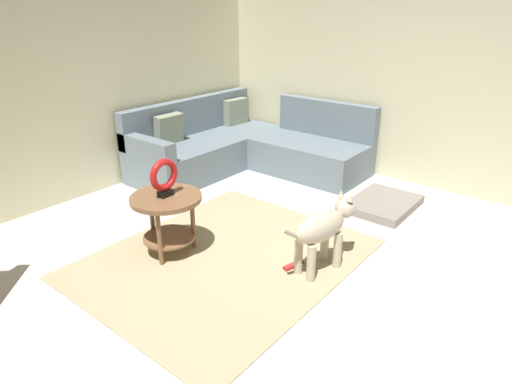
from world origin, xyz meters
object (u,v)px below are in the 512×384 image
(torus_sculpture, at_px, (164,177))
(dog_toy_rope, at_px, (294,265))
(dog, at_px, (323,228))
(dog_bed_mat, at_px, (383,204))
(sectional_couch, at_px, (245,148))
(side_table, at_px, (167,209))

(torus_sculpture, bearing_deg, dog_toy_rope, -64.45)
(dog, bearing_deg, dog_bed_mat, 104.98)
(sectional_couch, distance_m, dog_toy_rope, 2.46)
(torus_sculpture, bearing_deg, side_table, 97.13)
(sectional_couch, distance_m, torus_sculpture, 2.27)
(torus_sculpture, distance_m, dog, 1.36)
(sectional_couch, relative_size, dog, 2.67)
(torus_sculpture, xyz_separation_m, dog_toy_rope, (0.47, -0.99, -0.69))
(dog, bearing_deg, torus_sculpture, -141.69)
(dog_bed_mat, bearing_deg, dog, -176.00)
(sectional_couch, relative_size, side_table, 3.75)
(sectional_couch, bearing_deg, torus_sculpture, -157.02)
(dog_bed_mat, bearing_deg, side_table, 152.47)
(sectional_couch, bearing_deg, dog, -125.40)
(dog_bed_mat, height_order, dog_toy_rope, dog_bed_mat)
(sectional_couch, xyz_separation_m, torus_sculpture, (-2.06, -0.87, 0.42))
(torus_sculpture, height_order, dog, torus_sculpture)
(dog_toy_rope, bearing_deg, side_table, 115.55)
(side_table, height_order, torus_sculpture, torus_sculpture)
(side_table, xyz_separation_m, dog_bed_mat, (2.05, -1.07, -0.37))
(sectional_couch, relative_size, dog_toy_rope, 11.37)
(side_table, bearing_deg, dog, -62.67)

